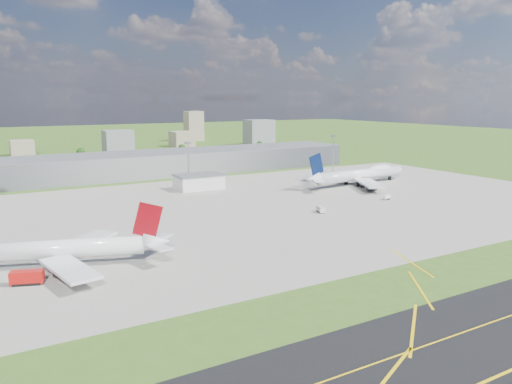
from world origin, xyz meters
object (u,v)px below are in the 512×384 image
van_white_near (321,210)px  van_white_far (387,198)px  tug_yellow (153,238)px  airliner_blue_quad (360,175)px  airliner_red_twin (58,250)px  fire_truck (27,278)px

van_white_near → van_white_far: (47.54, 6.54, -0.29)m
van_white_far → tug_yellow: bearing=174.1°
van_white_near → van_white_far: 47.99m
airliner_blue_quad → van_white_far: 46.95m
airliner_red_twin → van_white_far: 165.26m
fire_truck → van_white_far: size_ratio=2.11×
fire_truck → van_white_near: 129.59m
fire_truck → tug_yellow: 51.73m
airliner_blue_quad → airliner_red_twin: bearing=-164.4°
tug_yellow → van_white_far: 129.01m
airliner_red_twin → airliner_blue_quad: 194.80m
airliner_blue_quad → van_white_near: (-67.09, -48.95, -4.50)m
airliner_blue_quad → fire_truck: bearing=-162.2°
airliner_red_twin → van_white_near: (115.84, 18.03, -3.76)m
tug_yellow → van_white_far: (128.51, 11.34, 0.25)m
airliner_red_twin → van_white_far: (163.38, 24.57, -4.05)m
airliner_red_twin → tug_yellow: size_ratio=18.27×
van_white_near → fire_truck: bearing=121.1°
tug_yellow → van_white_far: bearing=-18.4°
van_white_near → van_white_far: van_white_near is taller
airliner_red_twin → van_white_far: size_ratio=15.40×
airliner_red_twin → airliner_blue_quad: bearing=-140.5°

